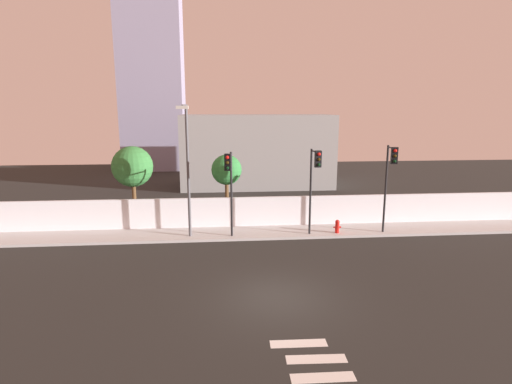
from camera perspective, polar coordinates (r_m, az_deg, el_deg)
ground_plane at (r=16.58m, az=2.88°, el=-14.43°), size 80.00×80.00×0.00m
sidewalk at (r=24.14m, az=0.21°, el=-5.72°), size 36.00×2.40×0.15m
perimeter_wall at (r=25.11m, az=-0.05°, el=-2.71°), size 36.00×0.18×1.80m
crosswalk_marking at (r=12.80m, az=7.80°, el=-23.17°), size 2.33×3.05×0.01m
traffic_light_left at (r=22.12m, az=-3.72°, el=2.10°), size 0.44×1.14×4.78m
traffic_light_center at (r=22.65m, az=8.15°, el=2.46°), size 0.39×1.23×4.91m
traffic_light_right at (r=23.83m, az=18.18°, el=2.76°), size 0.39×1.49×5.08m
street_lamp_curbside at (r=22.51m, az=-9.55°, el=4.20°), size 0.61×1.89×7.31m
fire_hydrant at (r=24.25m, az=11.26°, el=-4.65°), size 0.44×0.26×0.78m
roadside_tree_leftmost at (r=26.03m, az=-16.84°, el=3.36°), size 2.48×2.48×5.02m
roadside_tree_midleft at (r=25.52m, az=-4.13°, el=3.01°), size 1.89×1.89×4.45m
low_building_distant at (r=38.59m, az=0.10°, el=5.79°), size 13.86×6.00×6.66m
tower_on_skyline at (r=51.16m, az=-14.43°, el=17.85°), size 7.16×5.00×26.20m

